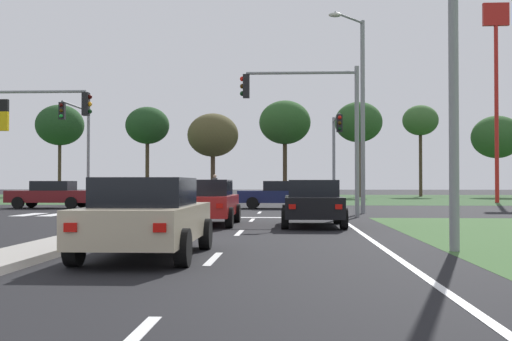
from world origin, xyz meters
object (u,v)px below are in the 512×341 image
object	(u,v)px
car_maroon_sixth	(52,194)
street_lamp_near	(464,13)
fastfood_pole_sign	(496,60)
street_lamp_second	(360,104)
car_silver_third	(201,190)
treeline_seventh	(497,137)
traffic_signal_far_right	(336,143)
treeline_second	(147,126)
treeline_third	(213,135)
traffic_signal_near_left	(26,126)
treeline_sixth	(420,121)
car_red_second	(207,202)
car_beige_near	(147,216)
car_black_fifth	(313,203)
treeline_near	(60,125)
car_navy_fourth	(281,194)
treeline_fifth	(358,123)
treeline_fourth	(285,123)
traffic_signal_far_left	(79,135)
pedestrian_at_median	(215,185)
traffic_signal_near_right	(315,114)

from	to	relation	value
car_maroon_sixth	street_lamp_near	size ratio (longest dim) A/B	0.54
fastfood_pole_sign	street_lamp_second	bearing A→B (deg)	-124.51
car_silver_third	fastfood_pole_sign	bearing A→B (deg)	161.56
street_lamp_second	treeline_seventh	size ratio (longest dim) A/B	1.10
traffic_signal_far_right	treeline_second	size ratio (longest dim) A/B	0.58
street_lamp_near	treeline_third	xyz separation A→B (m)	(-10.77, 47.42, 1.13)
traffic_signal_near_left	treeline_third	distance (m)	34.89
treeline_sixth	car_red_second	bearing A→B (deg)	-109.77
car_beige_near	car_black_fifth	world-z (taller)	car_beige_near
traffic_signal_near_left	treeline_third	bearing A→B (deg)	84.11
car_beige_near	treeline_seventh	xyz separation A→B (m)	(23.04, 51.72, 5.12)
car_black_fifth	traffic_signal_near_left	world-z (taller)	traffic_signal_near_left
treeline_sixth	fastfood_pole_sign	bearing A→B (deg)	-86.99
car_red_second	treeline_near	distance (m)	50.42
treeline_near	car_navy_fourth	bearing A→B (deg)	-52.92
car_silver_third	street_lamp_near	world-z (taller)	street_lamp_near
car_black_fifth	treeline_fifth	xyz separation A→B (m)	(5.98, 41.54, 6.47)
street_lamp_near	treeline_fifth	bearing A→B (deg)	86.23
street_lamp_near	fastfood_pole_sign	xyz separation A→B (m)	(11.02, 32.35, 5.23)
treeline_second	treeline_fourth	world-z (taller)	treeline_fourth
traffic_signal_far_left	car_black_fifth	bearing A→B (deg)	-51.82
traffic_signal_far_right	car_silver_third	bearing A→B (deg)	123.09
traffic_signal_near_left	treeline_near	distance (m)	42.53
traffic_signal_near_left	treeline_sixth	distance (m)	47.00
car_black_fifth	pedestrian_at_median	bearing A→B (deg)	105.18
car_beige_near	treeline_near	bearing A→B (deg)	111.73
treeline_near	treeline_fourth	world-z (taller)	treeline_fourth
car_navy_fourth	traffic_signal_far_right	distance (m)	5.12
car_navy_fourth	car_maroon_sixth	world-z (taller)	car_maroon_sixth
traffic_signal_near_left	treeline_near	xyz separation A→B (m)	(-13.38, 40.20, 3.76)
traffic_signal_near_left	street_lamp_near	xyz separation A→B (m)	(14.34, -12.79, 1.08)
car_black_fifth	traffic_signal_far_right	bearing A→B (deg)	83.29
traffic_signal_far_left	treeline_third	xyz separation A→B (m)	(5.21, 23.15, 1.72)
car_beige_near	treeline_near	distance (m)	58.66
traffic_signal_far_left	treeline_third	distance (m)	23.79
car_black_fifth	treeline_seventh	xyz separation A→B (m)	(19.64, 43.11, 5.13)
traffic_signal_near_right	treeline_fifth	bearing A→B (deg)	81.10
car_beige_near	treeline_third	xyz separation A→B (m)	(-4.62, 48.57, 5.17)
car_silver_third	fastfood_pole_sign	world-z (taller)	fastfood_pole_sign
car_navy_fourth	fastfood_pole_sign	xyz separation A→B (m)	(14.97, 10.82, 9.26)
car_silver_third	treeline_sixth	size ratio (longest dim) A/B	0.47
treeline_third	treeline_sixth	distance (m)	21.48
traffic_signal_near_left	treeline_second	distance (m)	39.68
car_black_fifth	street_lamp_near	size ratio (longest dim) A/B	0.50
car_red_second	treeline_sixth	size ratio (longest dim) A/B	0.48
car_red_second	treeline_fifth	size ratio (longest dim) A/B	0.48
traffic_signal_near_right	treeline_third	distance (m)	35.66
car_navy_fourth	traffic_signal_far_right	world-z (taller)	traffic_signal_far_right
street_lamp_second	car_maroon_sixth	bearing A→B (deg)	161.37
fastfood_pole_sign	car_maroon_sixth	bearing A→B (deg)	-158.19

